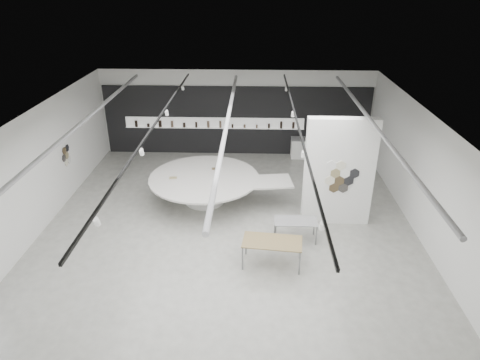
{
  "coord_description": "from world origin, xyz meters",
  "views": [
    {
      "loc": [
        0.78,
        -11.43,
        7.5
      ],
      "look_at": [
        0.34,
        1.2,
        1.38
      ],
      "focal_mm": 32.0,
      "sensor_mm": 36.0,
      "label": 1
    }
  ],
  "objects_px": {
    "partition_column": "(339,172)",
    "kitchen_counter": "(308,148)",
    "display_island": "(207,185)",
    "sample_table_stone": "(296,222)",
    "sample_table_wood": "(272,243)"
  },
  "relations": [
    {
      "from": "partition_column",
      "to": "display_island",
      "type": "bearing_deg",
      "value": 164.41
    },
    {
      "from": "display_island",
      "to": "sample_table_stone",
      "type": "xyz_separation_m",
      "value": [
        2.99,
        -2.36,
        -0.03
      ]
    },
    {
      "from": "partition_column",
      "to": "kitchen_counter",
      "type": "bearing_deg",
      "value": 92.81
    },
    {
      "from": "sample_table_stone",
      "to": "kitchen_counter",
      "type": "relative_size",
      "value": 0.83
    },
    {
      "from": "display_island",
      "to": "kitchen_counter",
      "type": "height_order",
      "value": "kitchen_counter"
    },
    {
      "from": "partition_column",
      "to": "kitchen_counter",
      "type": "height_order",
      "value": "partition_column"
    },
    {
      "from": "display_island",
      "to": "sample_table_wood",
      "type": "bearing_deg",
      "value": -65.75
    },
    {
      "from": "partition_column",
      "to": "sample_table_stone",
      "type": "height_order",
      "value": "partition_column"
    },
    {
      "from": "display_island",
      "to": "partition_column",
      "type": "bearing_deg",
      "value": -22.71
    },
    {
      "from": "partition_column",
      "to": "sample_table_wood",
      "type": "distance_m",
      "value": 3.43
    },
    {
      "from": "sample_table_stone",
      "to": "kitchen_counter",
      "type": "xyz_separation_m",
      "value": [
        1.13,
        6.65,
        -0.17
      ]
    },
    {
      "from": "kitchen_counter",
      "to": "sample_table_wood",
      "type": "bearing_deg",
      "value": -102.84
    },
    {
      "from": "sample_table_wood",
      "to": "kitchen_counter",
      "type": "height_order",
      "value": "kitchen_counter"
    },
    {
      "from": "sample_table_wood",
      "to": "sample_table_stone",
      "type": "xyz_separation_m",
      "value": [
        0.77,
        1.3,
        -0.1
      ]
    },
    {
      "from": "sample_table_wood",
      "to": "sample_table_stone",
      "type": "height_order",
      "value": "sample_table_wood"
    }
  ]
}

